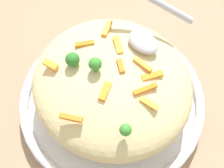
{
  "coord_description": "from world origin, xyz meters",
  "views": [
    {
      "loc": [
        0.18,
        -0.16,
        0.5
      ],
      "look_at": [
        0.0,
        0.0,
        0.08
      ],
      "focal_mm": 45.42,
      "sensor_mm": 36.0,
      "label": 1
    }
  ],
  "objects": [
    {
      "name": "ground_plane",
      "position": [
        0.0,
        0.0,
        0.0
      ],
      "size": [
        2.4,
        2.4,
        0.0
      ],
      "primitive_type": "plane",
      "color": "#9E7F60"
    },
    {
      "name": "serving_bowl",
      "position": [
        0.0,
        0.0,
        0.02
      ],
      "size": [
        0.35,
        0.35,
        0.04
      ],
      "color": "silver",
      "rests_on": "ground_plane"
    },
    {
      "name": "pasta_mound",
      "position": [
        0.0,
        0.0,
        0.08
      ],
      "size": [
        0.28,
        0.27,
        0.1
      ],
      "primitive_type": "ellipsoid",
      "color": "#DBC689",
      "rests_on": "serving_bowl"
    },
    {
      "name": "carrot_piece_0",
      "position": [
        0.03,
        0.04,
        0.13
      ],
      "size": [
        0.03,
        0.01,
        0.01
      ],
      "primitive_type": "cube",
      "rotation": [
        0.0,
        0.0,
        3.22
      ],
      "color": "orange",
      "rests_on": "pasta_mound"
    },
    {
      "name": "carrot_piece_1",
      "position": [
        0.05,
        0.04,
        0.13
      ],
      "size": [
        0.02,
        0.04,
        0.01
      ],
      "primitive_type": "cube",
      "rotation": [
        0.0,
        0.0,
        1.15
      ],
      "color": "orange",
      "rests_on": "pasta_mound"
    },
    {
      "name": "carrot_piece_2",
      "position": [
        -0.07,
        -0.07,
        0.13
      ],
      "size": [
        0.03,
        0.02,
        0.01
      ],
      "primitive_type": "cube",
      "rotation": [
        0.0,
        0.0,
        0.26
      ],
      "color": "orange",
      "rests_on": "pasta_mound"
    },
    {
      "name": "carrot_piece_3",
      "position": [
        0.02,
        -0.1,
        0.13
      ],
      "size": [
        0.03,
        0.03,
        0.01
      ],
      "primitive_type": "cube",
      "rotation": [
        0.0,
        0.0,
        3.74
      ],
      "color": "orange",
      "rests_on": "pasta_mound"
    },
    {
      "name": "carrot_piece_4",
      "position": [
        0.08,
        0.0,
        0.13
      ],
      "size": [
        0.03,
        0.01,
        0.01
      ],
      "primitive_type": "cube",
      "rotation": [
        0.0,
        0.0,
        0.21
      ],
      "color": "orange",
      "rests_on": "pasta_mound"
    },
    {
      "name": "carrot_piece_5",
      "position": [
        -0.03,
        0.04,
        0.13
      ],
      "size": [
        0.04,
        0.03,
        0.01
      ],
      "primitive_type": "cube",
      "rotation": [
        0.0,
        0.0,
        5.75
      ],
      "color": "orange",
      "rests_on": "pasta_mound"
    },
    {
      "name": "carrot_piece_6",
      "position": [
        -0.07,
        0.0,
        0.13
      ],
      "size": [
        0.02,
        0.03,
        0.01
      ],
      "primitive_type": "cube",
      "rotation": [
        0.0,
        0.0,
        1.01
      ],
      "color": "orange",
      "rests_on": "pasta_mound"
    },
    {
      "name": "carrot_piece_7",
      "position": [
        -0.07,
        0.05,
        0.13
      ],
      "size": [
        0.02,
        0.03,
        0.01
      ],
      "primitive_type": "cube",
      "rotation": [
        0.0,
        0.0,
        5.21
      ],
      "color": "orange",
      "rests_on": "pasta_mound"
    },
    {
      "name": "carrot_piece_8",
      "position": [
        0.02,
        -0.04,
        0.13
      ],
      "size": [
        0.02,
        0.03,
        0.01
      ],
      "primitive_type": "cube",
      "rotation": [
        0.0,
        0.0,
        5.18
      ],
      "color": "orange",
      "rests_on": "pasta_mound"
    },
    {
      "name": "carrot_piece_9",
      "position": [
        0.01,
        0.01,
        0.13
      ],
      "size": [
        0.03,
        0.02,
        0.01
      ],
      "primitive_type": "cube",
      "rotation": [
        0.0,
        0.0,
        5.77
      ],
      "color": "orange",
      "rests_on": "pasta_mound"
    },
    {
      "name": "carrot_piece_10",
      "position": [
        0.06,
        0.01,
        0.13
      ],
      "size": [
        0.02,
        0.04,
        0.01
      ],
      "primitive_type": "cube",
      "rotation": [
        0.0,
        0.0,
        1.23
      ],
      "color": "orange",
      "rests_on": "pasta_mound"
    },
    {
      "name": "broccoli_floret_0",
      "position": [
        -0.02,
        -0.02,
        0.15
      ],
      "size": [
        0.02,
        0.02,
        0.03
      ],
      "color": "#377928",
      "rests_on": "pasta_mound"
    },
    {
      "name": "broccoli_floret_1",
      "position": [
        0.09,
        -0.06,
        0.13
      ],
      "size": [
        0.02,
        0.02,
        0.02
      ],
      "color": "#377928",
      "rests_on": "pasta_mound"
    },
    {
      "name": "broccoli_floret_2",
      "position": [
        -0.05,
        -0.04,
        0.14
      ],
      "size": [
        0.02,
        0.02,
        0.03
      ],
      "color": "#296820",
      "rests_on": "pasta_mound"
    },
    {
      "name": "serving_spoon",
      "position": [
        -0.01,
        0.09,
        0.14
      ],
      "size": [
        0.13,
        0.12,
        0.07
      ],
      "color": "#B7B7BC",
      "rests_on": "pasta_mound"
    }
  ]
}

